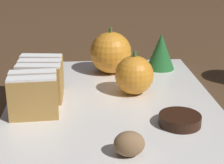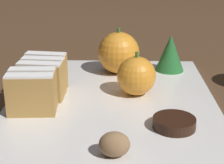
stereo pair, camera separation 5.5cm
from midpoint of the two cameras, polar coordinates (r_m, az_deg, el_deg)
The scene contains 12 objects.
ground_plane at distance 0.56m, azimuth 2.79°, elevation -4.06°, with size 6.00×6.00×0.00m, color #513823.
serving_platter at distance 0.56m, azimuth 2.80°, elevation -3.50°, with size 0.31×0.40×0.01m.
stollen_slice_front at distance 0.51m, azimuth -9.35°, elevation -2.06°, with size 0.07×0.02×0.06m.
stollen_slice_second at distance 0.53m, azimuth -9.06°, elevation -1.00°, with size 0.07×0.02×0.06m.
stollen_slice_third at distance 0.55m, azimuth -8.17°, elevation -0.03°, with size 0.07×0.02×0.06m.
stollen_slice_fourth at distance 0.58m, azimuth -7.72°, elevation 0.86°, with size 0.07×0.02×0.06m.
stollen_slice_fifth at distance 0.60m, azimuth -7.40°, elevation 1.68°, with size 0.07×0.03×0.06m.
orange_near at distance 0.57m, azimuth 6.46°, elevation 0.89°, with size 0.06×0.06×0.07m.
orange_far at distance 0.67m, azimuth 3.36°, elevation 4.45°, with size 0.07×0.07×0.08m.
walnut at distance 0.41m, azimuth 4.19°, elevation -9.55°, with size 0.03×0.03×0.03m.
chocolate_cookie at distance 0.49m, azimuth 12.66°, elevation -6.18°, with size 0.05×0.05×0.01m.
evergreen_sprig at distance 0.69m, azimuth 11.12°, elevation 4.35°, with size 0.05×0.05×0.07m.
Camera 2 is at (0.02, -0.51, 0.23)m, focal length 60.00 mm.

